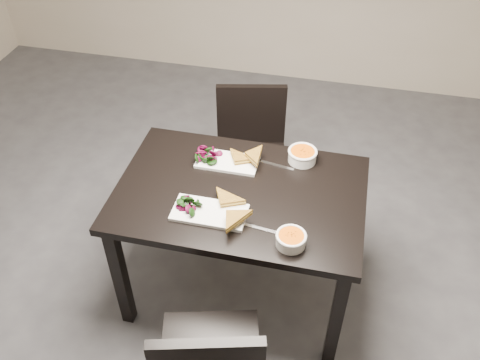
{
  "coord_description": "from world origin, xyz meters",
  "views": [
    {
      "loc": [
        0.75,
        -1.69,
        2.45
      ],
      "look_at": [
        0.34,
        0.1,
        0.82
      ],
      "focal_mm": 38.77,
      "sensor_mm": 36.0,
      "label": 1
    }
  ],
  "objects": [
    {
      "name": "table",
      "position": [
        0.34,
        0.1,
        0.65
      ],
      "size": [
        1.2,
        0.8,
        0.75
      ],
      "color": "black",
      "rests_on": "ground"
    },
    {
      "name": "plate_far",
      "position": [
        0.23,
        0.29,
        0.76
      ],
      "size": [
        0.31,
        0.16,
        0.02
      ],
      "primitive_type": "cube",
      "color": "white",
      "rests_on": "table"
    },
    {
      "name": "plate_near",
      "position": [
        0.24,
        -0.08,
        0.76
      ],
      "size": [
        0.34,
        0.17,
        0.02
      ],
      "primitive_type": "cube",
      "color": "white",
      "rests_on": "table"
    },
    {
      "name": "salad_near",
      "position": [
        0.14,
        -0.08,
        0.79
      ],
      "size": [
        0.11,
        0.1,
        0.05
      ],
      "primitive_type": null,
      "color": "black",
      "rests_on": "plate_near"
    },
    {
      "name": "cutlery_far",
      "position": [
        0.48,
        0.33,
        0.75
      ],
      "size": [
        0.18,
        0.05,
        0.0
      ],
      "primitive_type": "cube",
      "rotation": [
        0.0,
        0.0,
        -0.18
      ],
      "color": "silver",
      "rests_on": "table"
    },
    {
      "name": "soup_bowl_near",
      "position": [
        0.63,
        -0.18,
        0.78
      ],
      "size": [
        0.13,
        0.13,
        0.06
      ],
      "color": "white",
      "rests_on": "table"
    },
    {
      "name": "soup_bowl_far",
      "position": [
        0.6,
        0.4,
        0.79
      ],
      "size": [
        0.15,
        0.15,
        0.07
      ],
      "color": "white",
      "rests_on": "table"
    },
    {
      "name": "chair_far",
      "position": [
        0.26,
        0.78,
        0.48
      ],
      "size": [
        0.5,
        0.5,
        0.85
      ],
      "rotation": [
        0.0,
        0.0,
        0.21
      ],
      "color": "black",
      "rests_on": "ground"
    },
    {
      "name": "sandwich_near",
      "position": [
        0.31,
        -0.07,
        0.79
      ],
      "size": [
        0.21,
        0.19,
        0.06
      ],
      "primitive_type": null,
      "rotation": [
        0.0,
        0.0,
        0.43
      ],
      "color": "#AD8124",
      "rests_on": "plate_near"
    },
    {
      "name": "ground",
      "position": [
        0.0,
        0.0,
        0.0
      ],
      "size": [
        5.0,
        5.0,
        0.0
      ],
      "primitive_type": "plane",
      "color": "#47474C",
      "rests_on": "ground"
    },
    {
      "name": "salad_far",
      "position": [
        0.13,
        0.29,
        0.79
      ],
      "size": [
        0.1,
        0.09,
        0.04
      ],
      "primitive_type": null,
      "color": "black",
      "rests_on": "plate_far"
    },
    {
      "name": "sandwich_far",
      "position": [
        0.3,
        0.28,
        0.79
      ],
      "size": [
        0.19,
        0.17,
        0.05
      ],
      "primitive_type": null,
      "rotation": [
        0.0,
        0.0,
        0.44
      ],
      "color": "#AD8124",
      "rests_on": "plate_far"
    },
    {
      "name": "cutlery_near",
      "position": [
        0.48,
        -0.12,
        0.75
      ],
      "size": [
        0.18,
        0.04,
        0.0
      ],
      "primitive_type": "cube",
      "rotation": [
        0.0,
        0.0,
        -0.12
      ],
      "color": "silver",
      "rests_on": "table"
    }
  ]
}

